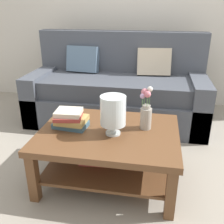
{
  "coord_description": "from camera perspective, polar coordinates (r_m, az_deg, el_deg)",
  "views": [
    {
      "loc": [
        0.33,
        -2.15,
        1.37
      ],
      "look_at": [
        -0.02,
        -0.21,
        0.54
      ],
      "focal_mm": 41.32,
      "sensor_mm": 36.0,
      "label": 1
    }
  ],
  "objects": [
    {
      "name": "coffee_table",
      "position": [
        2.11,
        -0.92,
        -7.19
      ],
      "size": [
        1.1,
        0.84,
        0.44
      ],
      "color": "brown",
      "rests_on": "ground"
    },
    {
      "name": "ground_plane",
      "position": [
        2.57,
        1.35,
        -9.43
      ],
      "size": [
        10.0,
        10.0,
        0.0
      ],
      "primitive_type": "plane",
      "color": "gray"
    },
    {
      "name": "book_stack_main",
      "position": [
        2.1,
        -9.23,
        -1.53
      ],
      "size": [
        0.28,
        0.25,
        0.15
      ],
      "color": "#3D6075",
      "rests_on": "coffee_table"
    },
    {
      "name": "flower_pitcher",
      "position": [
        2.04,
        7.52,
        0.13
      ],
      "size": [
        0.1,
        0.1,
        0.35
      ],
      "color": "#9E998E",
      "rests_on": "coffee_table"
    },
    {
      "name": "back_wall",
      "position": [
        3.81,
        5.75,
        22.44
      ],
      "size": [
        6.4,
        0.12,
        2.7
      ],
      "primitive_type": "cube",
      "color": "beige",
      "rests_on": "ground"
    },
    {
      "name": "glass_hurricane_vase",
      "position": [
        1.92,
        0.24,
        0.11
      ],
      "size": [
        0.19,
        0.19,
        0.31
      ],
      "color": "silver",
      "rests_on": "coffee_table"
    },
    {
      "name": "couch",
      "position": [
        3.21,
        1.23,
        4.59
      ],
      "size": [
        2.1,
        0.9,
        1.06
      ],
      "color": "#474C56",
      "rests_on": "ground"
    }
  ]
}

